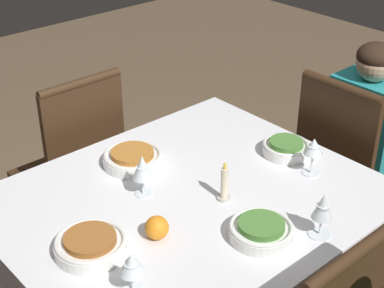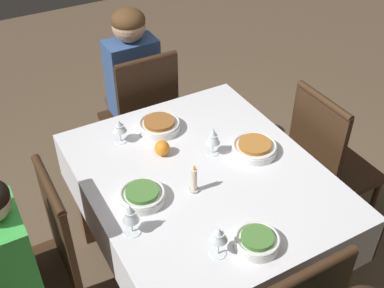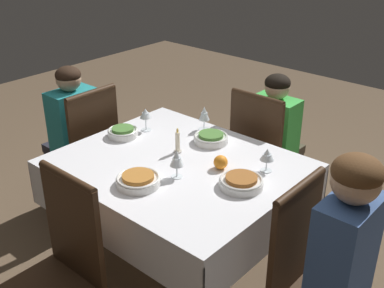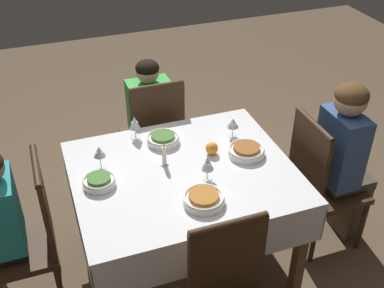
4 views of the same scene
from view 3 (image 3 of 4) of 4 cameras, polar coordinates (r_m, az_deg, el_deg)
The scene contains 19 objects.
ground_plane at distance 2.97m, azimuth -1.55°, elevation -15.04°, with size 8.00×8.00×0.00m, color brown.
dining_table at distance 2.58m, azimuth -1.72°, elevation -4.07°, with size 1.22×1.03×0.75m.
chair_west at distance 2.22m, azimuth 14.18°, elevation -15.50°, with size 0.41×0.41×0.96m.
chair_south at distance 3.17m, azimuth 8.43°, elevation -1.29°, with size 0.41×0.41×0.96m.
chair_east at distance 3.26m, azimuth -12.42°, elevation -0.80°, with size 0.41×0.41×0.96m.
chair_north at distance 2.28m, azimuth -15.67°, elevation -14.29°, with size 0.41×0.41×0.96m.
person_adult_denim at distance 2.08m, azimuth 18.52°, elevation -14.09°, with size 0.34×0.30×1.16m.
person_child_green at distance 3.27m, azimuth 10.11°, elevation 0.58°, with size 0.30×0.33×1.03m.
person_child_teal at distance 3.36m, azimuth -14.25°, elevation 1.16°, with size 0.33×0.30×1.07m.
bowl_west at distance 2.32m, azimuth 5.86°, elevation -4.47°, with size 0.21×0.21×0.06m.
wine_glass_west at distance 2.45m, azimuth 8.90°, elevation -1.33°, with size 0.07×0.07×0.13m.
bowl_south at distance 2.75m, azimuth 2.25°, elevation 0.72°, with size 0.20×0.20×0.06m.
wine_glass_south at distance 2.88m, azimuth 1.46°, elevation 3.55°, with size 0.07×0.07×0.15m.
bowl_east at distance 2.85m, azimuth -8.20°, elevation 1.41°, with size 0.18×0.18×0.06m.
wine_glass_east at distance 2.88m, azimuth -5.54°, elevation 3.54°, with size 0.07×0.07×0.14m.
bowl_north at distance 2.34m, azimuth -6.39°, elevation -4.25°, with size 0.22×0.22×0.06m.
wine_glass_north at distance 2.36m, azimuth -1.83°, elevation -1.77°, with size 0.07×0.07×0.15m.
candle_centerpiece at distance 2.62m, azimuth -1.72°, elevation 0.08°, with size 0.04×0.04×0.14m.
orange_fruit at distance 2.47m, azimuth 3.41°, elevation -2.17°, with size 0.07×0.07×0.07m, color orange.
Camera 3 is at (-1.53, 1.63, 1.95)m, focal length 45.00 mm.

